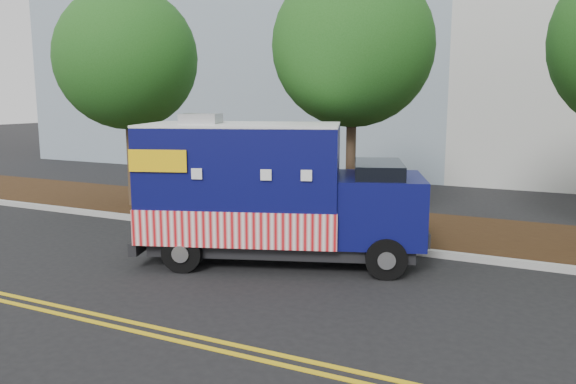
% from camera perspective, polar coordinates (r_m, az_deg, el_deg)
% --- Properties ---
extents(ground, '(120.00, 120.00, 0.00)m').
position_cam_1_polar(ground, '(13.00, -3.13, -6.13)').
color(ground, black).
rests_on(ground, ground).
extents(curb, '(120.00, 0.18, 0.15)m').
position_cam_1_polar(curb, '(14.18, -0.39, -4.47)').
color(curb, '#9E9E99').
rests_on(curb, ground).
extents(mulch_strip, '(120.00, 4.00, 0.15)m').
position_cam_1_polar(mulch_strip, '(16.04, 2.92, -2.82)').
color(mulch_strip, black).
rests_on(mulch_strip, ground).
extents(centerline_near, '(120.00, 0.10, 0.01)m').
position_cam_1_polar(centerline_near, '(9.56, -16.44, -12.38)').
color(centerline_near, gold).
rests_on(centerline_near, ground).
extents(centerline_far, '(120.00, 0.10, 0.01)m').
position_cam_1_polar(centerline_far, '(9.39, -17.49, -12.84)').
color(centerline_far, gold).
rests_on(centerline_far, ground).
extents(tree_a, '(4.31, 4.31, 6.84)m').
position_cam_1_polar(tree_a, '(18.23, -16.08, 12.87)').
color(tree_a, '#38281C').
rests_on(tree_a, ground).
extents(tree_b, '(4.12, 4.12, 6.87)m').
position_cam_1_polar(tree_b, '(14.78, 6.60, 14.50)').
color(tree_b, '#38281C').
rests_on(tree_b, ground).
extents(sign_post, '(0.06, 0.06, 2.40)m').
position_cam_1_polar(sign_post, '(16.37, -12.65, 1.21)').
color(sign_post, '#473828').
rests_on(sign_post, ground).
extents(food_truck, '(6.39, 4.04, 3.18)m').
position_cam_1_polar(food_truck, '(12.04, -2.13, -0.36)').
color(food_truck, black).
rests_on(food_truck, ground).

